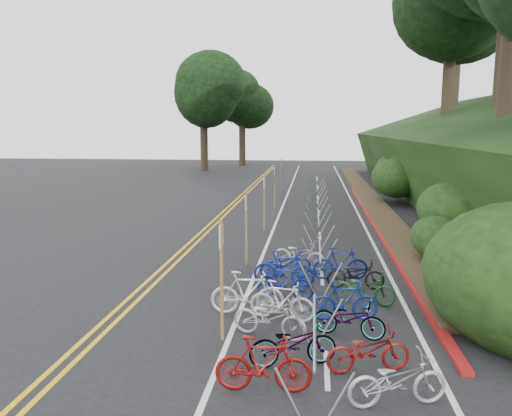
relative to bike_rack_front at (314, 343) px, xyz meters
The scene contains 10 objects.
ground 4.10m from the bike_rack_front, 135.29° to the left, with size 120.00×120.00×0.00m, color black.
road_markings 13.13m from the bike_rack_front, 99.73° to the left, with size 7.47×80.00×0.01m.
red_curb 15.11m from the bike_rack_front, 79.10° to the left, with size 0.25×28.00×0.10m, color maroon.
embankment 24.14m from the bike_rack_front, 65.17° to the left, with size 14.30×48.14×9.11m.
bike_rack_front is the anchor object (origin of this frame).
bike_racks_rest 15.82m from the bike_rack_front, 89.44° to the left, with size 1.14×23.00×1.17m.
signpost_near 2.84m from the bike_rack_front, 135.79° to the left, with size 0.08×0.40×2.67m.
signposts_rest 16.98m from the bike_rack_front, 97.61° to the left, with size 0.08×18.40×2.50m.
bike_front 3.87m from the bike_rack_front, 115.10° to the left, with size 1.83×0.52×1.10m, color beige.
bike_valet 3.69m from the bike_rack_front, 89.20° to the left, with size 3.39×9.92×1.07m.
Camera 1 is at (2.78, -11.03, 4.58)m, focal length 35.00 mm.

